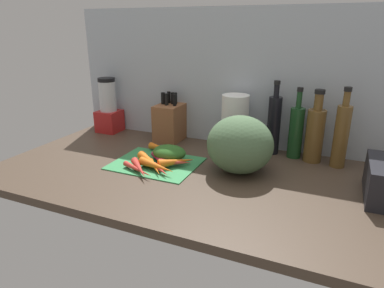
{
  "coord_description": "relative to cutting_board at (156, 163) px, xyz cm",
  "views": [
    {
      "loc": [
        37.58,
        -108.16,
        52.23
      ],
      "look_at": [
        -11.88,
        4.69,
        9.19
      ],
      "focal_mm": 31.83,
      "sensor_mm": 36.0,
      "label": 1
    }
  ],
  "objects": [
    {
      "name": "bottle_0",
      "position": [
        39.75,
        31.25,
        12.57
      ],
      "size": [
        5.53,
        5.53,
        31.2
      ],
      "color": "black",
      "rests_on": "ground_plane"
    },
    {
      "name": "knife_block",
      "position": [
        -8.64,
        30.24,
        8.56
      ],
      "size": [
        11.4,
        16.72,
        22.76
      ],
      "color": "brown",
      "rests_on": "ground_plane"
    },
    {
      "name": "carrot_greens_pile",
      "position": [
        3.59,
        4.75,
        3.35
      ],
      "size": [
        13.94,
        10.73,
        5.9
      ],
      "primitive_type": "ellipsoid",
      "color": "#2D6023",
      "rests_on": "cutting_board"
    },
    {
      "name": "carrot_2",
      "position": [
        -0.83,
        -10.8,
        1.82
      ],
      "size": [
        13.67,
        13.51,
        2.84
      ],
      "primitive_type": "cone",
      "rotation": [
        0.0,
        1.57,
        -0.78
      ],
      "color": "red",
      "rests_on": "cutting_board"
    },
    {
      "name": "carrot_0",
      "position": [
        3.45,
        -6.82,
        1.41
      ],
      "size": [
        11.2,
        11.73,
        2.01
      ],
      "primitive_type": "cone",
      "rotation": [
        0.0,
        1.57,
        -0.82
      ],
      "color": "orange",
      "rests_on": "cutting_board"
    },
    {
      "name": "bottle_2",
      "position": [
        56.52,
        28.51,
        11.43
      ],
      "size": [
        7.15,
        7.15,
        29.2
      ],
      "color": "brown",
      "rests_on": "ground_plane"
    },
    {
      "name": "bottle_3",
      "position": [
        66.12,
        26.46,
        12.58
      ],
      "size": [
        5.53,
        5.53,
        31.17
      ],
      "color": "brown",
      "rests_on": "ground_plane"
    },
    {
      "name": "cutting_board",
      "position": [
        0.0,
        0.0,
        0.0
      ],
      "size": [
        33.21,
        26.61,
        0.8
      ],
      "primitive_type": "cube",
      "color": "#338C4C",
      "rests_on": "ground_plane"
    },
    {
      "name": "bottle_1",
      "position": [
        49.09,
        30.07,
        10.87
      ],
      "size": [
        5.8,
        5.8,
        29.22
      ],
      "color": "#19421E",
      "rests_on": "ground_plane"
    },
    {
      "name": "ground_plane",
      "position": [
        25.95,
        -0.94,
        -1.9
      ],
      "size": [
        170.0,
        80.0,
        3.0
      ],
      "primitive_type": "cube",
      "color": "#47382B"
    },
    {
      "name": "carrot_3",
      "position": [
        -4.32,
        11.78,
        1.89
      ],
      "size": [
        11.59,
        4.9,
        2.97
      ],
      "primitive_type": "cone",
      "rotation": [
        0.0,
        1.57,
        -0.18
      ],
      "color": "orange",
      "rests_on": "cutting_board"
    },
    {
      "name": "carrot_4",
      "position": [
        8.92,
        -1.17,
        1.98
      ],
      "size": [
        12.44,
        7.96,
        3.17
      ],
      "primitive_type": "cone",
      "rotation": [
        0.0,
        1.57,
        0.43
      ],
      "color": "red",
      "rests_on": "cutting_board"
    },
    {
      "name": "carrot_11",
      "position": [
        -0.0,
        -4.09,
        2.16
      ],
      "size": [
        16.0,
        12.23,
        3.52
      ],
      "primitive_type": "cone",
      "rotation": [
        0.0,
        1.57,
        -0.58
      ],
      "color": "orange",
      "rests_on": "cutting_board"
    },
    {
      "name": "carrot_8",
      "position": [
        6.67,
        -8.27,
        1.49
      ],
      "size": [
        10.14,
        8.06,
        2.18
      ],
      "primitive_type": "cone",
      "rotation": [
        0.0,
        1.57,
        -0.62
      ],
      "color": "red",
      "rests_on": "cutting_board"
    },
    {
      "name": "carrot_10",
      "position": [
        1.76,
        -0.39,
        1.66
      ],
      "size": [
        12.57,
        12.62,
        2.52
      ],
      "primitive_type": "cone",
      "rotation": [
        0.0,
        1.57,
        -0.79
      ],
      "color": "#B2264C",
      "rests_on": "cutting_board"
    },
    {
      "name": "paper_towel_roll",
      "position": [
        23.41,
        28.56,
        11.85
      ],
      "size": [
        11.67,
        11.67,
        24.5
      ],
      "primitive_type": "cylinder",
      "color": "white",
      "rests_on": "ground_plane"
    },
    {
      "name": "carrot_1",
      "position": [
        2.69,
        3.22,
        1.78
      ],
      "size": [
        10.93,
        5.31,
        2.77
      ],
      "primitive_type": "cone",
      "rotation": [
        0.0,
        1.57,
        -0.25
      ],
      "color": "#B2264C",
      "rests_on": "cutting_board"
    },
    {
      "name": "winter_squash",
      "position": [
        32.29,
        6.25,
        10.34
      ],
      "size": [
        24.59,
        23.94,
        21.49
      ],
      "primitive_type": "ellipsoid",
      "color": "#4C6B47",
      "rests_on": "ground_plane"
    },
    {
      "name": "carrot_9",
      "position": [
        -1.1,
        -11.36,
        1.46
      ],
      "size": [
        16.3,
        8.41,
        2.12
      ],
      "primitive_type": "cone",
      "rotation": [
        0.0,
        1.57,
        -0.39
      ],
      "color": "red",
      "rests_on": "cutting_board"
    },
    {
      "name": "carrot_5",
      "position": [
        9.26,
        -0.22,
        2.16
      ],
      "size": [
        12.72,
        12.52,
        3.53
      ],
      "primitive_type": "cone",
      "rotation": [
        0.0,
        1.57,
        0.77
      ],
      "color": "orange",
      "rests_on": "cutting_board"
    },
    {
      "name": "carrot_6",
      "position": [
        8.23,
        2.41,
        1.67
      ],
      "size": [
        12.66,
        6.62,
        2.55
      ],
      "primitive_type": "cone",
      "rotation": [
        0.0,
        1.57,
        0.34
      ],
      "color": "#B2264C",
      "rests_on": "cutting_board"
    },
    {
      "name": "wall_back",
      "position": [
        25.95,
        37.56,
        29.6
      ],
      "size": [
        170.0,
        3.0,
        60.0
      ],
      "primitive_type": "cube",
      "color": "#ADB7C1",
      "rests_on": "ground_plane"
    },
    {
      "name": "blender_appliance",
      "position": [
        -43.9,
        29.55,
        11.48
      ],
      "size": [
        11.14,
        11.14,
        27.63
      ],
      "color": "red",
      "rests_on": "ground_plane"
    },
    {
      "name": "carrot_7",
      "position": [
        4.47,
        -7.13,
        2.14
      ],
      "size": [
        16.88,
        7.77,
        3.48
      ],
      "primitive_type": "cone",
      "rotation": [
        0.0,
        1.57,
        -0.27
      ],
      "color": "orange",
      "rests_on": "cutting_board"
    }
  ]
}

